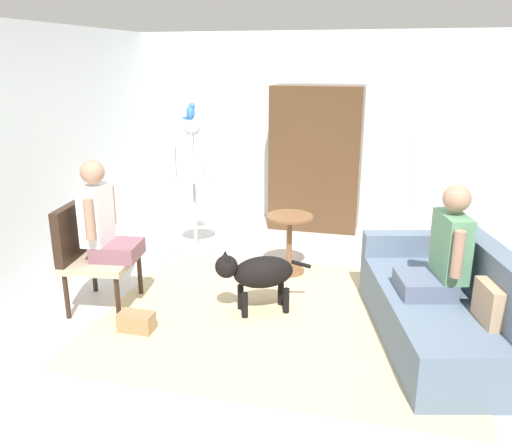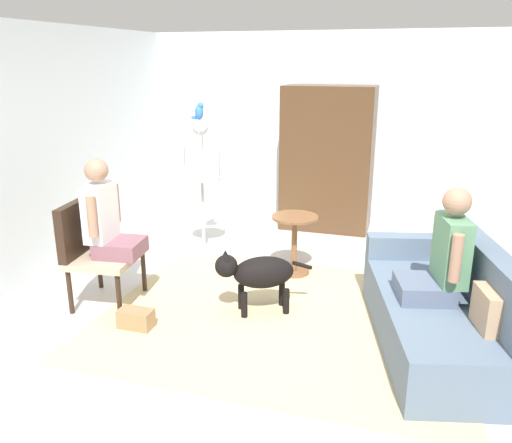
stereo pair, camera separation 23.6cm
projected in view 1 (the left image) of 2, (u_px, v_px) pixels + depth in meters
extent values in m
plane|color=beige|center=(281.00, 315.00, 4.60)|extent=(7.14, 7.14, 0.00)
cube|color=silver|center=(327.00, 129.00, 7.03)|extent=(5.82, 0.12, 2.51)
cube|color=silver|center=(22.00, 155.00, 5.12)|extent=(0.12, 6.55, 2.51)
cube|color=#C6B284|center=(284.00, 315.00, 4.58)|extent=(3.08, 2.54, 0.01)
cube|color=slate|center=(434.00, 317.00, 4.14)|extent=(1.25, 2.02, 0.41)
cube|color=slate|center=(481.00, 267.00, 4.01)|extent=(0.63, 1.86, 0.44)
cube|color=slate|center=(408.00, 244.00, 4.85)|extent=(0.84, 0.37, 0.21)
cube|color=tan|center=(489.00, 304.00, 3.59)|extent=(0.17, 0.33, 0.28)
cylinder|color=black|center=(140.00, 273.00, 4.96)|extent=(0.04, 0.04, 0.41)
cylinder|color=black|center=(118.00, 299.00, 4.43)|extent=(0.04, 0.04, 0.41)
cylinder|color=black|center=(94.00, 271.00, 5.02)|extent=(0.04, 0.04, 0.41)
cylinder|color=black|center=(67.00, 296.00, 4.49)|extent=(0.04, 0.04, 0.41)
cube|color=tan|center=(103.00, 260.00, 4.65)|extent=(0.63, 0.72, 0.06)
cube|color=black|center=(74.00, 230.00, 4.60)|extent=(0.16, 0.66, 0.48)
cube|color=slate|center=(424.00, 285.00, 4.05)|extent=(0.49, 0.48, 0.14)
cube|color=#598C66|center=(451.00, 246.00, 3.96)|extent=(0.27, 0.43, 0.50)
sphere|color=#A57A60|center=(457.00, 198.00, 3.85)|extent=(0.21, 0.21, 0.21)
cylinder|color=#A57A60|center=(458.00, 254.00, 3.72)|extent=(0.08, 0.08, 0.35)
cylinder|color=#A57A60|center=(436.00, 233.00, 4.18)|extent=(0.08, 0.08, 0.35)
cube|color=#7E515D|center=(118.00, 250.00, 4.61)|extent=(0.43, 0.41, 0.14)
cube|color=white|center=(96.00, 214.00, 4.53)|extent=(0.22, 0.39, 0.50)
sphere|color=#A57A60|center=(92.00, 172.00, 4.42)|extent=(0.20, 0.20, 0.20)
cylinder|color=#A57A60|center=(111.00, 205.00, 4.73)|extent=(0.08, 0.08, 0.35)
cylinder|color=#A57A60|center=(89.00, 219.00, 4.30)|extent=(0.08, 0.08, 0.35)
cylinder|color=brown|center=(290.00, 216.00, 5.34)|extent=(0.48, 0.48, 0.02)
cylinder|color=brown|center=(289.00, 245.00, 5.44)|extent=(0.06, 0.06, 0.60)
cylinder|color=brown|center=(289.00, 271.00, 5.52)|extent=(0.33, 0.33, 0.03)
ellipsoid|color=black|center=(263.00, 272.00, 4.56)|extent=(0.60, 0.50, 0.28)
sphere|color=black|center=(226.00, 267.00, 4.46)|extent=(0.20, 0.20, 0.20)
cone|color=black|center=(227.00, 258.00, 4.39)|extent=(0.06, 0.06, 0.06)
cone|color=black|center=(225.00, 254.00, 4.48)|extent=(0.06, 0.06, 0.06)
cylinder|color=black|center=(301.00, 264.00, 4.63)|extent=(0.18, 0.12, 0.10)
cylinder|color=black|center=(245.00, 305.00, 4.52)|extent=(0.06, 0.06, 0.23)
cylinder|color=black|center=(241.00, 297.00, 4.68)|extent=(0.06, 0.06, 0.23)
cylinder|color=black|center=(286.00, 301.00, 4.61)|extent=(0.06, 0.06, 0.23)
cylinder|color=black|center=(281.00, 293.00, 4.76)|extent=(0.06, 0.06, 0.23)
cylinder|color=silver|center=(196.00, 250.00, 6.11)|extent=(0.36, 0.36, 0.03)
cylinder|color=silver|center=(195.00, 216.00, 5.98)|extent=(0.04, 0.04, 0.86)
cylinder|color=silver|center=(194.00, 178.00, 5.85)|extent=(0.43, 0.43, 0.02)
cylinder|color=silver|center=(211.00, 154.00, 5.72)|extent=(0.01, 0.01, 0.55)
cylinder|color=silver|center=(211.00, 152.00, 5.84)|extent=(0.01, 0.01, 0.55)
cylinder|color=silver|center=(204.00, 151.00, 5.93)|extent=(0.01, 0.01, 0.55)
cylinder|color=silver|center=(194.00, 150.00, 5.96)|extent=(0.01, 0.01, 0.55)
cylinder|color=silver|center=(183.00, 151.00, 5.92)|extent=(0.01, 0.01, 0.55)
cylinder|color=silver|center=(176.00, 152.00, 5.81)|extent=(0.01, 0.01, 0.55)
cylinder|color=silver|center=(175.00, 154.00, 5.69)|extent=(0.01, 0.01, 0.55)
cylinder|color=silver|center=(181.00, 156.00, 5.60)|extent=(0.01, 0.01, 0.55)
cylinder|color=silver|center=(192.00, 157.00, 5.57)|extent=(0.01, 0.01, 0.55)
cylinder|color=silver|center=(203.00, 156.00, 5.62)|extent=(0.01, 0.01, 0.55)
sphere|color=silver|center=(192.00, 128.00, 5.69)|extent=(0.17, 0.17, 0.17)
ellipsoid|color=blue|center=(191.00, 113.00, 5.64)|extent=(0.09, 0.10, 0.16)
sphere|color=blue|center=(192.00, 106.00, 5.61)|extent=(0.07, 0.07, 0.07)
cone|color=#D8BF4C|center=(195.00, 106.00, 5.60)|extent=(0.03, 0.02, 0.02)
ellipsoid|color=blue|center=(187.00, 118.00, 5.66)|extent=(0.12, 0.03, 0.04)
cube|color=#4C4742|center=(412.00, 260.00, 5.77)|extent=(0.20, 0.20, 0.06)
cube|color=white|center=(418.00, 198.00, 5.56)|extent=(0.18, 0.18, 1.36)
cube|color=#4C331E|center=(316.00, 158.00, 6.77)|extent=(1.14, 0.56, 1.84)
cube|color=#99724C|center=(136.00, 322.00, 4.31)|extent=(0.29, 0.16, 0.16)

